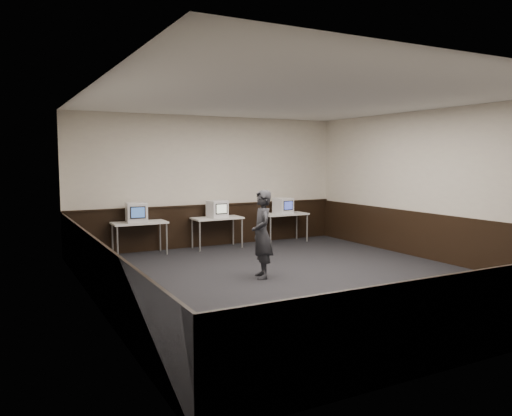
{
  "coord_description": "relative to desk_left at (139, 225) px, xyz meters",
  "views": [
    {
      "loc": [
        -4.79,
        -7.43,
        2.16
      ],
      "look_at": [
        0.01,
        1.6,
        1.15
      ],
      "focal_mm": 35.0,
      "sensor_mm": 36.0,
      "label": 1
    }
  ],
  "objects": [
    {
      "name": "floor",
      "position": [
        1.9,
        -3.6,
        -0.68
      ],
      "size": [
        8.0,
        8.0,
        0.0
      ],
      "primitive_type": "plane",
      "color": "black",
      "rests_on": "ground"
    },
    {
      "name": "ceiling",
      "position": [
        1.9,
        -3.6,
        2.52
      ],
      "size": [
        8.0,
        8.0,
        0.0
      ],
      "primitive_type": "plane",
      "rotation": [
        3.14,
        0.0,
        0.0
      ],
      "color": "white",
      "rests_on": "back_wall"
    },
    {
      "name": "back_wall",
      "position": [
        1.9,
        0.4,
        0.92
      ],
      "size": [
        7.0,
        0.0,
        7.0
      ],
      "primitive_type": "plane",
      "rotation": [
        1.57,
        0.0,
        0.0
      ],
      "color": "silver",
      "rests_on": "ground"
    },
    {
      "name": "front_wall",
      "position": [
        1.9,
        -7.6,
        0.92
      ],
      "size": [
        7.0,
        0.0,
        7.0
      ],
      "primitive_type": "plane",
      "rotation": [
        -1.57,
        0.0,
        0.0
      ],
      "color": "silver",
      "rests_on": "ground"
    },
    {
      "name": "left_wall",
      "position": [
        -1.6,
        -3.6,
        0.92
      ],
      "size": [
        0.0,
        8.0,
        8.0
      ],
      "primitive_type": "plane",
      "rotation": [
        1.57,
        0.0,
        1.57
      ],
      "color": "silver",
      "rests_on": "ground"
    },
    {
      "name": "right_wall",
      "position": [
        5.4,
        -3.6,
        0.92
      ],
      "size": [
        0.0,
        8.0,
        8.0
      ],
      "primitive_type": "plane",
      "rotation": [
        1.57,
        0.0,
        -1.57
      ],
      "color": "silver",
      "rests_on": "ground"
    },
    {
      "name": "wainscot_back",
      "position": [
        1.9,
        0.38,
        -0.18
      ],
      "size": [
        6.98,
        0.04,
        1.0
      ],
      "primitive_type": "cube",
      "color": "black",
      "rests_on": "back_wall"
    },
    {
      "name": "wainscot_front",
      "position": [
        1.9,
        -7.58,
        -0.18
      ],
      "size": [
        6.98,
        0.04,
        1.0
      ],
      "primitive_type": "cube",
      "color": "black",
      "rests_on": "front_wall"
    },
    {
      "name": "wainscot_left",
      "position": [
        -1.58,
        -3.6,
        -0.18
      ],
      "size": [
        0.04,
        7.98,
        1.0
      ],
      "primitive_type": "cube",
      "color": "black",
      "rests_on": "left_wall"
    },
    {
      "name": "wainscot_right",
      "position": [
        5.38,
        -3.6,
        -0.18
      ],
      "size": [
        0.04,
        7.98,
        1.0
      ],
      "primitive_type": "cube",
      "color": "black",
      "rests_on": "right_wall"
    },
    {
      "name": "wainscot_rail",
      "position": [
        1.9,
        0.36,
        0.34
      ],
      "size": [
        6.98,
        0.06,
        0.04
      ],
      "primitive_type": "cube",
      "color": "black",
      "rests_on": "wainscot_back"
    },
    {
      "name": "desk_left",
      "position": [
        0.0,
        0.0,
        0.0
      ],
      "size": [
        1.2,
        0.6,
        0.75
      ],
      "color": "silver",
      "rests_on": "ground"
    },
    {
      "name": "desk_center",
      "position": [
        1.9,
        0.0,
        0.0
      ],
      "size": [
        1.2,
        0.6,
        0.75
      ],
      "color": "silver",
      "rests_on": "ground"
    },
    {
      "name": "desk_right",
      "position": [
        3.8,
        0.0,
        0.0
      ],
      "size": [
        1.2,
        0.6,
        0.75
      ],
      "color": "silver",
      "rests_on": "ground"
    },
    {
      "name": "emac_left",
      "position": [
        -0.07,
        -0.05,
        0.29
      ],
      "size": [
        0.49,
        0.52,
        0.44
      ],
      "rotation": [
        0.0,
        0.0,
        -0.12
      ],
      "color": "white",
      "rests_on": "desk_left"
    },
    {
      "name": "emac_center",
      "position": [
        1.9,
        -0.02,
        0.28
      ],
      "size": [
        0.45,
        0.47,
        0.41
      ],
      "rotation": [
        0.0,
        0.0,
        0.09
      ],
      "color": "white",
      "rests_on": "desk_center"
    },
    {
      "name": "emac_right",
      "position": [
        3.76,
        -0.01,
        0.27
      ],
      "size": [
        0.46,
        0.48,
        0.4
      ],
      "rotation": [
        0.0,
        0.0,
        0.13
      ],
      "color": "white",
      "rests_on": "desk_right"
    },
    {
      "name": "person",
      "position": [
        1.39,
        -3.2,
        0.12
      ],
      "size": [
        0.53,
        0.66,
        1.6
      ],
      "primitive_type": "imported",
      "rotation": [
        0.0,
        0.0,
        -1.84
      ],
      "color": "#26272C",
      "rests_on": "ground"
    }
  ]
}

